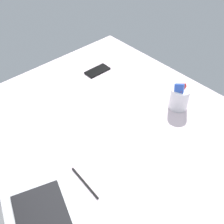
# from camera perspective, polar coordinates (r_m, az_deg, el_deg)

# --- Properties ---
(bed_mattress) EXTENTS (1.80, 1.40, 0.18)m
(bed_mattress) POSITION_cam_1_polar(r_m,az_deg,el_deg) (1.21, 3.58, -15.58)
(bed_mattress) COLOR silver
(bed_mattress) RESTS_ON ground
(snack_cup) EXTENTS (0.10, 0.09, 0.15)m
(snack_cup) POSITION_cam_1_polar(r_m,az_deg,el_deg) (1.40, 13.14, 2.93)
(snack_cup) COLOR silver
(snack_cup) RESTS_ON bed_mattress
(cell_phone) EXTENTS (0.07, 0.14, 0.01)m
(cell_phone) POSITION_cam_1_polar(r_m,az_deg,el_deg) (1.64, -2.90, 8.17)
(cell_phone) COLOR black
(cell_phone) RESTS_ON bed_mattress
(charger_cable) EXTENTS (0.17, 0.02, 0.01)m
(charger_cable) POSITION_cam_1_polar(r_m,az_deg,el_deg) (1.12, -5.40, -13.74)
(charger_cable) COLOR black
(charger_cable) RESTS_ON bed_mattress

